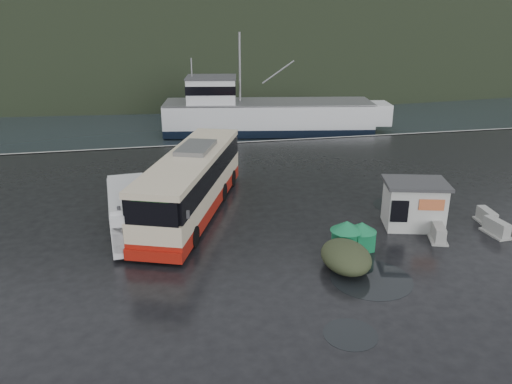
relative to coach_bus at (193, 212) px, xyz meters
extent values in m
plane|color=black|center=(4.23, -4.48, 0.00)|extent=(160.00, 160.00, 0.00)
cube|color=black|center=(4.23, 105.52, 0.00)|extent=(300.00, 180.00, 0.02)
cube|color=#999993|center=(4.23, 15.52, 0.00)|extent=(160.00, 0.60, 1.50)
ellipsoid|color=black|center=(14.23, 245.52, 0.00)|extent=(780.00, 540.00, 570.00)
cylinder|color=black|center=(6.92, -9.29, 0.01)|extent=(3.58, 3.58, 0.01)
cylinder|color=black|center=(4.55, -12.83, 0.01)|extent=(1.99, 1.99, 0.01)
cylinder|color=black|center=(12.18, -1.42, 0.01)|extent=(2.98, 2.98, 0.01)
camera|label=1|loc=(-1.89, -27.00, 11.01)|focal=35.00mm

